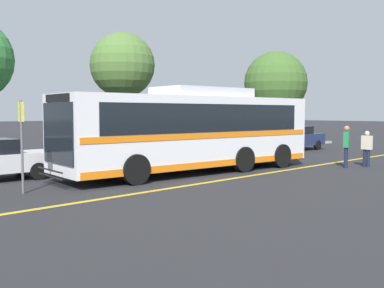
{
  "coord_description": "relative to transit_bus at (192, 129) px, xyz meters",
  "views": [
    {
      "loc": [
        -12.85,
        -12.42,
        2.32
      ],
      "look_at": [
        -0.74,
        0.05,
        1.11
      ],
      "focal_mm": 42.0,
      "sensor_mm": 36.0,
      "label": 1
    }
  ],
  "objects": [
    {
      "name": "ground_plane",
      "position": [
        0.73,
        -0.04,
        -1.68
      ],
      "size": [
        220.0,
        220.0,
        0.0
      ],
      "primitive_type": "plane",
      "color": "#262628"
    },
    {
      "name": "lane_strip_0",
      "position": [
        -0.01,
        -2.2,
        -1.68
      ],
      "size": [
        30.76,
        0.2,
        0.01
      ],
      "primitive_type": "cube",
      "rotation": [
        0.0,
        0.0,
        1.57
      ],
      "color": "gold",
      "rests_on": "ground_plane"
    },
    {
      "name": "curb_strip",
      "position": [
        -0.01,
        4.78,
        -1.61
      ],
      "size": [
        38.76,
        0.36,
        0.15
      ],
      "primitive_type": "cube",
      "color": "#99999E",
      "rests_on": "ground_plane"
    },
    {
      "name": "transit_bus",
      "position": [
        0.0,
        0.0,
        0.0
      ],
      "size": [
        11.23,
        3.49,
        3.29
      ],
      "rotation": [
        0.0,
        0.0,
        1.48
      ],
      "color": "silver",
      "rests_on": "ground_plane"
    },
    {
      "name": "parked_car_2",
      "position": [
        0.15,
        3.39,
        -0.94
      ],
      "size": [
        3.97,
        1.83,
        1.5
      ],
      "rotation": [
        0.0,
        0.0,
        1.59
      ],
      "color": "#9E9EA3",
      "rests_on": "ground_plane"
    },
    {
      "name": "parked_car_3",
      "position": [
        5.78,
        3.06,
        -0.93
      ],
      "size": [
        4.38,
        1.79,
        1.49
      ],
      "rotation": [
        0.0,
        0.0,
        1.57
      ],
      "color": "#335B33",
      "rests_on": "ground_plane"
    },
    {
      "name": "parked_car_4",
      "position": [
        11.68,
        3.09,
        -0.93
      ],
      "size": [
        4.6,
        2.03,
        1.49
      ],
      "rotation": [
        0.0,
        0.0,
        1.57
      ],
      "color": "navy",
      "rests_on": "ground_plane"
    },
    {
      "name": "pedestrian_0",
      "position": [
        5.72,
        -3.46,
        -0.66
      ],
      "size": [
        0.47,
        0.36,
        1.77
      ],
      "rotation": [
        0.0,
        0.0,
        0.37
      ],
      "color": "#191E38",
      "rests_on": "ground_plane"
    },
    {
      "name": "pedestrian_1",
      "position": [
        6.66,
        -3.92,
        -0.81
      ],
      "size": [
        0.25,
        0.44,
        1.54
      ],
      "rotation": [
        0.0,
        0.0,
        1.49
      ],
      "color": "#191E38",
      "rests_on": "ground_plane"
    },
    {
      "name": "bus_stop_sign",
      "position": [
        -6.72,
        0.06,
        -0.0
      ],
      "size": [
        0.07,
        0.4,
        2.68
      ],
      "rotation": [
        0.0,
        0.0,
        1.48
      ],
      "color": "#59595E",
      "rests_on": "ground_plane"
    },
    {
      "name": "tree_0",
      "position": [
        14.34,
        6.31,
        2.73
      ],
      "size": [
        4.44,
        4.44,
        6.64
      ],
      "color": "#513823",
      "rests_on": "ground_plane"
    },
    {
      "name": "tree_3",
      "position": [
        3.47,
        9.45,
        3.41
      ],
      "size": [
        3.8,
        3.8,
        7.01
      ],
      "color": "#513823",
      "rests_on": "ground_plane"
    }
  ]
}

